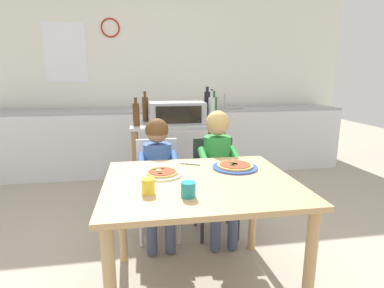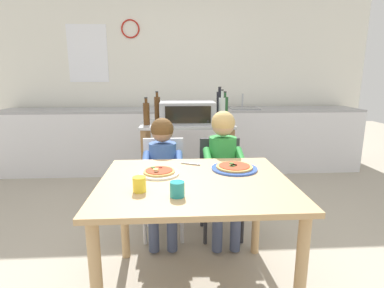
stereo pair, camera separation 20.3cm
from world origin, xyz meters
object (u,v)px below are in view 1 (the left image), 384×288
drinking_cup_yellow (148,186)px  drinking_cup_teal (188,190)px  dining_chair_right (215,179)px  kitchen_island_cart (177,151)px  pizza_plate_white (162,173)px  dining_chair_left (158,181)px  dining_table (200,197)px  bottle_slim_sauce (212,110)px  toaster_oven (177,113)px  bottle_squat_spirits (136,114)px  bottle_dark_olive_oil (207,105)px  child_in_blue_striped_shirt (158,166)px  child_in_green_shirt (219,160)px  pizza_plate_blue_rimmed (235,166)px  bottle_tall_green_wine (214,109)px  serving_spoon (190,164)px  bottle_clear_vinegar (145,109)px

drinking_cup_yellow → drinking_cup_teal: drinking_cup_yellow is taller
dining_chair_right → drinking_cup_yellow: size_ratio=10.07×
kitchen_island_cart → pizza_plate_white: size_ratio=3.65×
drinking_cup_yellow → dining_chair_left: bearing=84.5°
dining_table → dining_chair_left: bearing=105.6°
bottle_slim_sauce → drinking_cup_yellow: bottle_slim_sauce is taller
dining_table → toaster_oven: bearing=89.5°
drinking_cup_teal → bottle_squat_spirits: bearing=100.7°
bottle_dark_olive_oil → bottle_squat_spirits: 0.81m
child_in_blue_striped_shirt → child_in_green_shirt: 0.49m
bottle_slim_sauce → bottle_squat_spirits: 0.72m
bottle_slim_sauce → bottle_dark_olive_oil: bearing=85.9°
kitchen_island_cart → child_in_green_shirt: size_ratio=0.86×
child_in_blue_striped_shirt → pizza_plate_blue_rimmed: 0.67m
child_in_green_shirt → pizza_plate_blue_rimmed: 0.44m
bottle_slim_sauce → bottle_tall_green_wine: size_ratio=1.08×
bottle_dark_olive_oil → serving_spoon: bearing=-107.2°
kitchen_island_cart → bottle_slim_sauce: bearing=-22.2°
drinking_cup_teal → bottle_slim_sauce: bearing=72.8°
bottle_dark_olive_oil → pizza_plate_white: bottle_dark_olive_oil is taller
pizza_plate_white → pizza_plate_blue_rimmed: bearing=8.1°
bottle_tall_green_wine → dining_chair_right: 0.80m
bottle_slim_sauce → bottle_clear_vinegar: bearing=155.3°
dining_chair_right → pizza_plate_white: size_ratio=3.26×
bottle_tall_green_wine → dining_chair_right: bottle_tall_green_wine is taller
dining_chair_left → pizza_plate_white: 0.70m
toaster_oven → bottle_tall_green_wine: size_ratio=1.72×
bottle_dark_olive_oil → serving_spoon: bottle_dark_olive_oil is taller
toaster_oven → child_in_green_shirt: toaster_oven is taller
bottle_tall_green_wine → pizza_plate_blue_rimmed: (-0.12, -1.13, -0.26)m
bottle_squat_spirits → pizza_plate_white: bearing=-81.3°
child_in_blue_striped_shirt → dining_chair_left: bearing=90.0°
drinking_cup_teal → pizza_plate_white: bearing=106.8°
bottle_dark_olive_oil → drinking_cup_teal: size_ratio=4.47×
bottle_slim_sauce → pizza_plate_blue_rimmed: (-0.07, -1.02, -0.26)m
bottle_slim_sauce → bottle_clear_vinegar: (-0.64, 0.29, -0.00)m
kitchen_island_cart → child_in_green_shirt: child_in_green_shirt is taller
dining_chair_right → child_in_green_shirt: child_in_green_shirt is taller
toaster_oven → child_in_blue_striped_shirt: bearing=-108.7°
dining_chair_right → bottle_clear_vinegar: bearing=126.7°
toaster_oven → drinking_cup_teal: bearing=-94.4°
kitchen_island_cart → bottle_tall_green_wine: (0.38, -0.02, 0.43)m
bottle_squat_spirits → dining_chair_left: (0.17, -0.45, -0.51)m
kitchen_island_cart → drinking_cup_teal: kitchen_island_cart is taller
bottle_clear_vinegar → child_in_blue_striped_shirt: 0.93m
kitchen_island_cart → serving_spoon: kitchen_island_cart is taller
kitchen_island_cart → dining_table: bearing=-90.3°
dining_chair_left → child_in_blue_striped_shirt: 0.21m
dining_chair_left → pizza_plate_white: bearing=-90.0°
bottle_tall_green_wine → drinking_cup_yellow: bottle_tall_green_wine is taller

